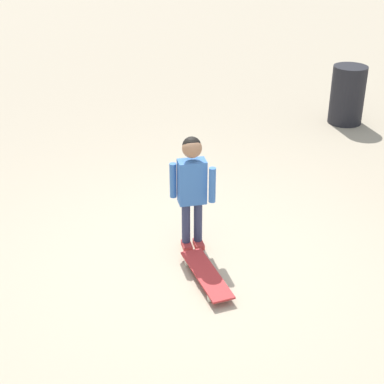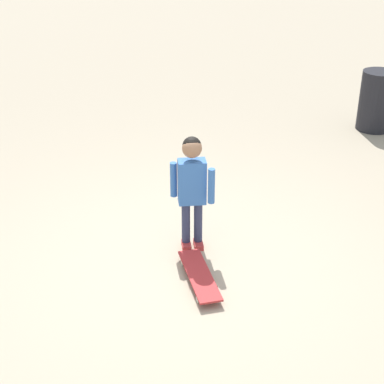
{
  "view_description": "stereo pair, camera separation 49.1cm",
  "coord_description": "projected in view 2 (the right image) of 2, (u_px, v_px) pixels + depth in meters",
  "views": [
    {
      "loc": [
        4.19,
        -0.05,
        2.9
      ],
      "look_at": [
        -0.34,
        -0.01,
        0.55
      ],
      "focal_mm": 54.93,
      "sensor_mm": 36.0,
      "label": 1
    },
    {
      "loc": [
        4.17,
        0.44,
        2.9
      ],
      "look_at": [
        -0.34,
        -0.01,
        0.55
      ],
      "focal_mm": 54.93,
      "sensor_mm": 36.0,
      "label": 2
    }
  ],
  "objects": [
    {
      "name": "skateboard",
      "position": [
        199.0,
        275.0,
        4.84
      ],
      "size": [
        0.77,
        0.43,
        0.07
      ],
      "color": "#B22D2D",
      "rests_on": "ground"
    },
    {
      "name": "trash_bin",
      "position": [
        377.0,
        101.0,
        7.77
      ],
      "size": [
        0.46,
        0.46,
        0.79
      ],
      "primitive_type": "cylinder",
      "color": "black",
      "rests_on": "ground"
    },
    {
      "name": "child_person",
      "position": [
        192.0,
        181.0,
        5.06
      ],
      "size": [
        0.22,
        0.4,
        1.06
      ],
      "color": "#2D3351",
      "rests_on": "ground"
    },
    {
      "name": "ground_plane",
      "position": [
        189.0,
        267.0,
        5.05
      ],
      "size": [
        50.0,
        50.0,
        0.0
      ],
      "primitive_type": "plane",
      "color": "tan"
    }
  ]
}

